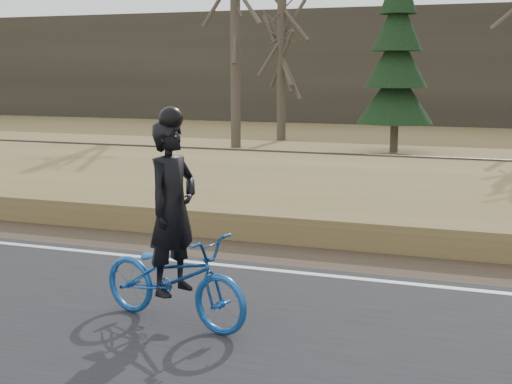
% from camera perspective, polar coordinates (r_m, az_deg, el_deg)
% --- Properties ---
extents(cyclist, '(2.05, 1.12, 2.37)m').
position_cam_1_polar(cyclist, '(7.82, -6.62, -5.11)').
color(cyclist, '#164B98').
rests_on(cyclist, road).
extents(bare_tree_far_left, '(0.36, 0.36, 7.96)m').
position_cam_1_polar(bare_tree_far_left, '(26.19, -1.66, 12.28)').
color(bare_tree_far_left, brown).
rests_on(bare_tree_far_left, ground).
extents(bare_tree_left, '(0.36, 0.36, 6.82)m').
position_cam_1_polar(bare_tree_left, '(28.82, 2.06, 10.91)').
color(bare_tree_left, brown).
rests_on(bare_tree_left, ground).
extents(conifer, '(2.60, 2.60, 6.62)m').
position_cam_1_polar(conifer, '(25.05, 11.18, 10.28)').
color(conifer, brown).
rests_on(conifer, ground).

